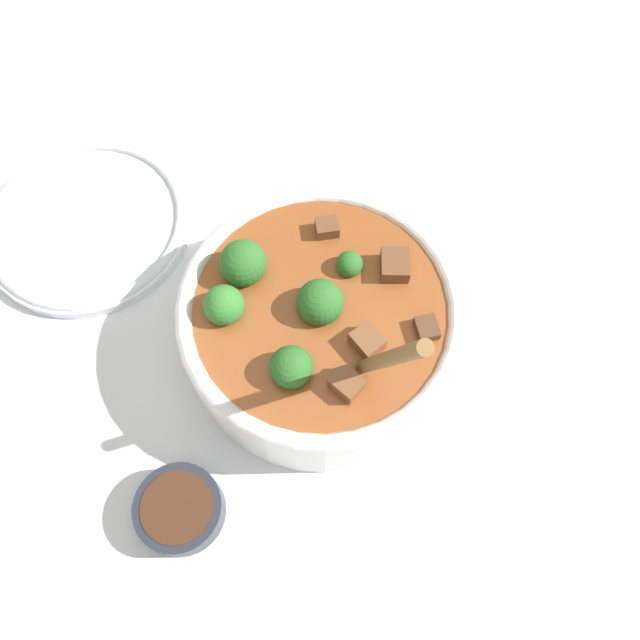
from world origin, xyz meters
The scene contains 4 objects.
ground_plane centered at (0.00, 0.00, 0.00)m, with size 4.00×4.00×0.00m, color silver.
stew_bowl centered at (0.00, 0.00, 0.05)m, with size 0.26×0.26×0.24m.
condiment_bowl centered at (0.16, -0.13, 0.02)m, with size 0.08×0.08×0.03m.
empty_plate centered at (-0.15, -0.25, 0.01)m, with size 0.23×0.23×0.02m.
Camera 1 is at (0.24, -0.01, 0.59)m, focal length 35.00 mm.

